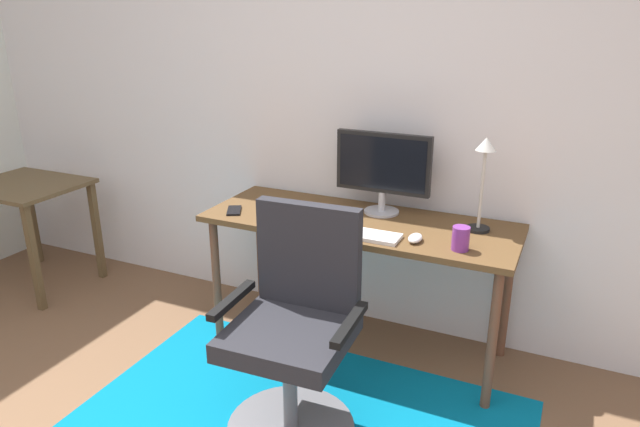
% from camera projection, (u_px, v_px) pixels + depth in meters
% --- Properties ---
extents(wall_back, '(6.00, 0.10, 2.60)m').
position_uv_depth(wall_back, '(351.00, 91.00, 3.05)').
color(wall_back, silver).
rests_on(wall_back, ground).
extents(area_rug, '(1.92, 1.15, 0.01)m').
position_uv_depth(area_rug, '(302.00, 419.00, 2.53)').
color(area_rug, '#05678E').
rests_on(area_rug, ground).
extents(desk, '(1.56, 0.58, 0.72)m').
position_uv_depth(desk, '(359.00, 234.00, 2.88)').
color(desk, brown).
rests_on(desk, ground).
extents(monitor, '(0.49, 0.18, 0.42)m').
position_uv_depth(monitor, '(383.00, 167.00, 2.88)').
color(monitor, '#B2B2B7').
rests_on(monitor, desk).
extents(keyboard, '(0.43, 0.13, 0.02)m').
position_uv_depth(keyboard, '(355.00, 233.00, 2.67)').
color(keyboard, white).
rests_on(keyboard, desk).
extents(computer_mouse, '(0.06, 0.10, 0.03)m').
position_uv_depth(computer_mouse, '(415.00, 238.00, 2.59)').
color(computer_mouse, white).
rests_on(computer_mouse, desk).
extents(coffee_cup, '(0.08, 0.08, 0.11)m').
position_uv_depth(coffee_cup, '(461.00, 238.00, 2.49)').
color(coffee_cup, '#752F89').
rests_on(coffee_cup, desk).
extents(cell_phone, '(0.13, 0.16, 0.01)m').
position_uv_depth(cell_phone, '(234.00, 211.00, 2.98)').
color(cell_phone, black).
rests_on(cell_phone, desk).
extents(desk_lamp, '(0.11, 0.11, 0.45)m').
position_uv_depth(desk_lamp, '(484.00, 169.00, 2.63)').
color(desk_lamp, black).
rests_on(desk_lamp, desk).
extents(office_chair, '(0.56, 0.54, 0.97)m').
position_uv_depth(office_chair, '(295.00, 346.00, 2.36)').
color(office_chair, slate).
rests_on(office_chair, ground).
extents(side_table, '(0.68, 0.57, 0.69)m').
position_uv_depth(side_table, '(27.00, 201.00, 3.61)').
color(side_table, brown).
rests_on(side_table, ground).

